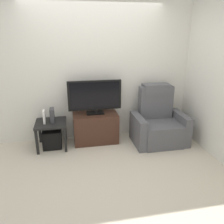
% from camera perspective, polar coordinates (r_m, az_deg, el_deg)
% --- Properties ---
extents(ground_plane, '(6.40, 6.40, 0.00)m').
position_cam_1_polar(ground_plane, '(3.77, -1.73, -12.82)').
color(ground_plane, beige).
extents(wall_back, '(6.40, 0.06, 2.60)m').
position_cam_1_polar(wall_back, '(4.37, -4.37, 9.98)').
color(wall_back, silver).
rests_on(wall_back, ground).
extents(wall_side, '(0.06, 4.48, 2.60)m').
position_cam_1_polar(wall_side, '(4.01, 25.83, 7.31)').
color(wall_side, silver).
rests_on(wall_side, ground).
extents(tv_stand, '(0.83, 0.45, 0.56)m').
position_cam_1_polar(tv_stand, '(4.37, -4.09, -3.92)').
color(tv_stand, '#3D2319').
rests_on(tv_stand, ground).
extents(television, '(0.98, 0.20, 0.63)m').
position_cam_1_polar(television, '(4.19, -4.32, 3.89)').
color(television, black).
rests_on(television, tv_stand).
extents(recliner_armchair, '(0.98, 0.78, 1.08)m').
position_cam_1_polar(recliner_armchair, '(4.43, 11.47, -2.71)').
color(recliner_armchair, '#515156').
rests_on(recliner_armchair, ground).
extents(side_table, '(0.54, 0.54, 0.49)m').
position_cam_1_polar(side_table, '(4.25, -14.95, -3.44)').
color(side_table, black).
rests_on(side_table, ground).
extents(subwoofer_box, '(0.33, 0.33, 0.33)m').
position_cam_1_polar(subwoofer_box, '(4.34, -14.68, -6.40)').
color(subwoofer_box, black).
rests_on(subwoofer_box, ground).
extents(book_upright, '(0.03, 0.14, 0.23)m').
position_cam_1_polar(book_upright, '(4.17, -16.56, -1.14)').
color(book_upright, white).
rests_on(book_upright, side_table).
extents(game_console, '(0.07, 0.20, 0.25)m').
position_cam_1_polar(game_console, '(4.18, -14.71, -0.79)').
color(game_console, '#333338').
rests_on(game_console, side_table).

